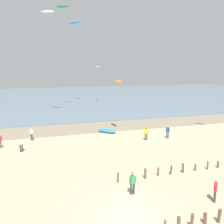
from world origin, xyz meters
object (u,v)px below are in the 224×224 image
person_mid_beach (215,190)px  kite_aloft_3 (47,12)px  kite_aloft_2 (118,82)px  person_far_down_beach (146,133)px  kite_aloft_4 (75,22)px  kite_aloft_5 (97,67)px  person_left_flank (21,144)px  person_trailing_behind (32,134)px  grounded_kite (107,131)px  person_right_flank (133,183)px  person_by_waterline (168,132)px  kite_aloft_6 (62,6)px

person_mid_beach → kite_aloft_3: 39.10m
person_mid_beach → kite_aloft_2: bearing=92.7°
person_far_down_beach → kite_aloft_4: (-4.38, 32.80, 18.91)m
person_mid_beach → kite_aloft_5: size_ratio=0.71×
kite_aloft_3 → person_left_flank: bearing=106.4°
person_trailing_behind → grounded_kite: (10.27, 0.79, -0.64)m
person_right_flank → person_trailing_behind: size_ratio=1.00×
person_right_flank → kite_aloft_2: size_ratio=0.78×
person_by_waterline → person_far_down_beach: (-3.06, 0.07, 0.00)m
person_left_flank → kite_aloft_2: 15.38m
grounded_kite → kite_aloft_6: kite_aloft_6 is taller
kite_aloft_6 → person_left_flank: bearing=-73.8°
person_by_waterline → grounded_kite: bearing=145.5°
person_mid_beach → kite_aloft_4: (-3.11, 47.25, 18.91)m
person_far_down_beach → kite_aloft_5: kite_aloft_5 is taller
person_by_waterline → person_right_flank: (-9.56, -11.84, 0.00)m
person_by_waterline → person_right_flank: size_ratio=1.00×
kite_aloft_6 → kite_aloft_4: bearing=98.1°
person_right_flank → person_trailing_behind: (-7.73, 15.87, 0.00)m
person_by_waterline → kite_aloft_2: 9.82m
person_far_down_beach → grounded_kite: bearing=129.8°
person_left_flank → grounded_kite: bearing=23.2°
person_right_flank → person_far_down_beach: 13.56m
person_by_waterline → kite_aloft_5: size_ratio=0.71×
person_right_flank → person_left_flank: bearing=126.3°
person_left_flank → person_right_flank: size_ratio=1.00×
person_mid_beach → kite_aloft_5: bearing=87.2°
person_by_waterline → person_left_flank: 18.24m
person_far_down_beach → kite_aloft_4: 38.12m
person_left_flank → person_far_down_beach: (15.18, 0.07, 0.00)m
person_by_waterline → kite_aloft_6: (-10.85, 25.37, 20.57)m
person_left_flank → kite_aloft_5: size_ratio=0.71×
person_by_waterline → kite_aloft_2: size_ratio=0.78×
grounded_kite → kite_aloft_2: (1.74, 0.50, 6.99)m
person_mid_beach → person_right_flank: bearing=154.1°
person_by_waterline → grounded_kite: person_by_waterline is taller
person_trailing_behind → grounded_kite: size_ratio=0.61×
person_by_waterline → person_left_flank: same height
person_by_waterline → kite_aloft_6: bearing=113.2°
grounded_kite → kite_aloft_4: (-0.43, 28.05, 19.55)m
person_trailing_behind → grounded_kite: 10.32m
grounded_kite → kite_aloft_5: bearing=-58.8°
person_left_flank → kite_aloft_2: (12.96, 5.31, 6.35)m
person_left_flank → grounded_kite: size_ratio=0.61×
person_right_flank → person_mid_beach: bearing=-25.9°
kite_aloft_4 → kite_aloft_6: size_ratio=1.28×
person_mid_beach → person_by_waterline: 15.02m
person_left_flank → person_right_flank: 14.69m
person_left_flank → kite_aloft_2: size_ratio=0.78×
person_mid_beach → kite_aloft_6: (-6.52, 39.75, 20.57)m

